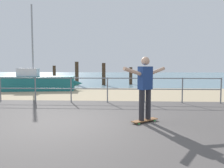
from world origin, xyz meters
TOP-DOWN VIEW (x-y plane):
  - ground_plane at (0.00, -1.00)m, footprint 24.00×10.00m
  - beach_strip at (0.00, 7.00)m, footprint 24.00×6.00m
  - sea_surface at (0.00, 35.00)m, footprint 72.00×50.00m
  - railing_fence at (-1.59, 3.60)m, footprint 13.67×0.05m
  - sailboat at (-3.86, 8.18)m, footprint 5.06×2.11m
  - skateboard at (1.93, 0.33)m, footprint 0.74×0.67m
  - skateboarder at (1.93, 0.33)m, footprint 1.17×0.99m
  - groyne_post_0 at (-4.79, 13.71)m, footprint 0.27×0.27m
  - groyne_post_1 at (-2.57, 12.67)m, footprint 0.29×0.29m
  - groyne_post_2 at (-0.35, 12.65)m, footprint 0.30×0.30m
  - groyne_post_3 at (1.87, 13.58)m, footprint 0.27×0.27m

SIDE VIEW (x-z plane):
  - ground_plane at x=0.00m, z-range -0.02..0.02m
  - beach_strip at x=0.00m, z-range -0.02..0.02m
  - sea_surface at x=0.00m, z-range -0.02..0.02m
  - skateboard at x=1.93m, z-range 0.03..0.11m
  - sailboat at x=-3.86m, z-range -2.12..3.17m
  - railing_fence at x=-1.59m, z-range 0.17..1.22m
  - groyne_post_3 at x=1.87m, z-range 0.00..1.48m
  - groyne_post_0 at x=-4.79m, z-range 0.00..1.61m
  - groyne_post_2 at x=-0.35m, z-range 0.00..1.82m
  - groyne_post_1 at x=-2.57m, z-range 0.00..1.92m
  - skateboarder at x=1.93m, z-range 0.19..1.84m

